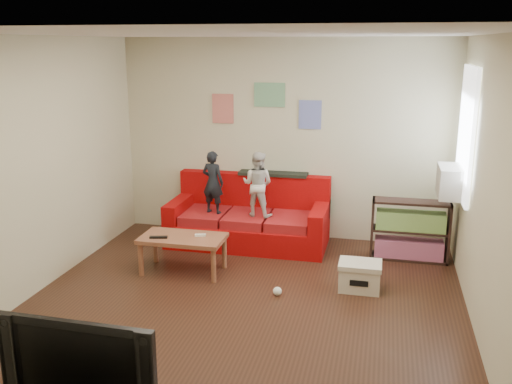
% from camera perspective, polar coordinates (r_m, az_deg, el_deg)
% --- Properties ---
extents(room_shell, '(4.52, 5.02, 2.72)m').
position_cam_1_polar(room_shell, '(5.37, -1.90, 0.99)').
color(room_shell, '#3B2015').
rests_on(room_shell, ground).
extents(sofa, '(2.09, 0.96, 0.92)m').
position_cam_1_polar(sofa, '(7.67, -0.65, -2.86)').
color(sofa, '#A00707').
rests_on(sofa, ground).
extents(child_a, '(0.34, 0.26, 0.83)m').
position_cam_1_polar(child_a, '(7.48, -4.34, 0.98)').
color(child_a, black).
rests_on(child_a, sofa).
extents(child_b, '(0.46, 0.38, 0.85)m').
position_cam_1_polar(child_b, '(7.33, 0.15, 0.79)').
color(child_b, silver).
rests_on(child_b, sofa).
extents(coffee_table, '(0.97, 0.54, 0.44)m').
position_cam_1_polar(coffee_table, '(6.73, -7.34, -4.93)').
color(coffee_table, brown).
rests_on(coffee_table, ground).
extents(remote, '(0.21, 0.10, 0.02)m').
position_cam_1_polar(remote, '(6.68, -9.73, -4.48)').
color(remote, black).
rests_on(remote, coffee_table).
extents(game_controller, '(0.13, 0.07, 0.03)m').
position_cam_1_polar(game_controller, '(6.68, -5.59, -4.32)').
color(game_controller, white).
rests_on(game_controller, coffee_table).
extents(bookshelf, '(0.94, 0.28, 0.75)m').
position_cam_1_polar(bookshelf, '(7.32, 15.11, -4.01)').
color(bookshelf, black).
rests_on(bookshelf, ground).
extents(window, '(0.04, 1.08, 1.48)m').
position_cam_1_polar(window, '(6.82, 20.29, 5.52)').
color(window, white).
rests_on(window, room_shell).
extents(ac_unit, '(0.28, 0.55, 0.35)m').
position_cam_1_polar(ac_unit, '(6.91, 18.89, 1.00)').
color(ac_unit, '#B7B2A3').
rests_on(ac_unit, window).
extents(artwork_left, '(0.30, 0.01, 0.40)m').
position_cam_1_polar(artwork_left, '(7.88, -3.33, 8.32)').
color(artwork_left, '#D87266').
rests_on(artwork_left, room_shell).
extents(artwork_center, '(0.42, 0.01, 0.32)m').
position_cam_1_polar(artwork_center, '(7.71, 1.36, 9.69)').
color(artwork_center, '#72B27F').
rests_on(artwork_center, room_shell).
extents(artwork_right, '(0.30, 0.01, 0.38)m').
position_cam_1_polar(artwork_right, '(7.64, 5.43, 7.70)').
color(artwork_right, '#727FCC').
rests_on(artwork_right, room_shell).
extents(file_box, '(0.46, 0.35, 0.32)m').
position_cam_1_polar(file_box, '(6.38, 10.34, -8.24)').
color(file_box, beige).
rests_on(file_box, ground).
extents(television, '(1.02, 0.16, 0.58)m').
position_cam_1_polar(television, '(3.76, -16.69, -15.55)').
color(television, black).
rests_on(television, tv_stand).
extents(tissue, '(0.12, 0.12, 0.09)m').
position_cam_1_polar(tissue, '(6.19, 2.15, -9.89)').
color(tissue, white).
rests_on(tissue, ground).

